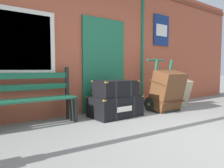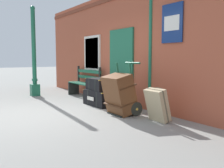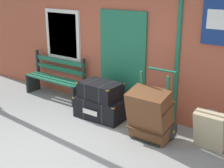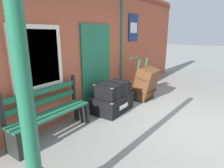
% 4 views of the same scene
% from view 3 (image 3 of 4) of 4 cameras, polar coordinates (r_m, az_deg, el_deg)
% --- Properties ---
extents(ground_plane, '(60.00, 60.00, 0.00)m').
position_cam_3_polar(ground_plane, '(5.17, -12.59, -13.28)').
color(ground_plane, gray).
extents(brick_facade, '(10.40, 0.35, 3.20)m').
position_cam_3_polar(brick_facade, '(6.50, 3.76, 8.76)').
color(brick_facade, '#AD5138').
rests_on(brick_facade, ground).
extents(platform_bench, '(1.60, 0.43, 1.01)m').
position_cam_3_polar(platform_bench, '(7.59, -10.09, 0.95)').
color(platform_bench, '#1E6647').
rests_on(platform_bench, ground).
extents(steamer_trunk_base, '(1.03, 0.69, 0.43)m').
position_cam_3_polar(steamer_trunk_base, '(6.43, -1.80, -4.21)').
color(steamer_trunk_base, black).
rests_on(steamer_trunk_base, ground).
extents(steamer_trunk_middle, '(0.82, 0.57, 0.33)m').
position_cam_3_polar(steamer_trunk_middle, '(6.29, -2.10, -1.14)').
color(steamer_trunk_middle, black).
rests_on(steamer_trunk_middle, steamer_trunk_base).
extents(porters_trolley, '(0.71, 0.56, 1.21)m').
position_cam_3_polar(porters_trolley, '(5.68, 7.65, -6.83)').
color(porters_trolley, black).
rests_on(porters_trolley, ground).
extents(large_brown_trunk, '(0.70, 0.63, 0.96)m').
position_cam_3_polar(large_brown_trunk, '(5.46, 6.86, -5.51)').
color(large_brown_trunk, brown).
rests_on(large_brown_trunk, ground).
extents(suitcase_cream, '(0.51, 0.37, 0.70)m').
position_cam_3_polar(suitcase_cream, '(5.42, 17.21, -8.00)').
color(suitcase_cream, tan).
rests_on(suitcase_cream, ground).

